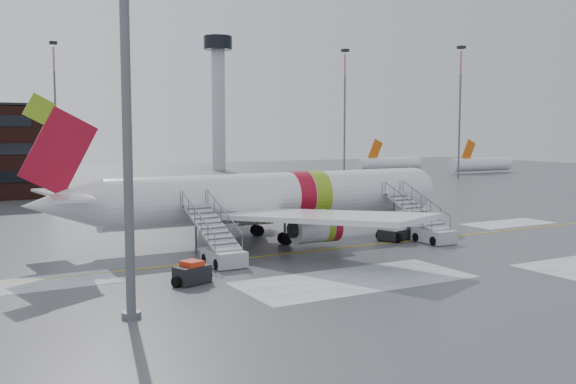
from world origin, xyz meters
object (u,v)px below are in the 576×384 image
airliner (265,198)px  baggage_tractor (192,274)px  pushback_tug (396,230)px  airstair_aft (219,247)px  airstair_fwd (427,228)px  light_mast_near (125,55)px

airliner → baggage_tractor: (-10.35, -11.06, -2.85)m
pushback_tug → airstair_aft: bearing=-174.3°
airliner → airstair_aft: airliner is taller
airstair_fwd → light_mast_near: (-26.28, -9.50, 10.98)m
airstair_fwd → baggage_tractor: airstair_fwd is taller
airstair_fwd → airliner: bearing=149.4°
airstair_fwd → baggage_tractor: 21.89m
airstair_aft → light_mast_near: (-8.47, -9.50, 10.98)m
pushback_tug → light_mast_near: size_ratio=0.15×
baggage_tractor → airstair_aft: bearing=51.5°
airliner → baggage_tractor: size_ratio=12.93×
airstair_fwd → baggage_tractor: (-21.41, -4.52, -0.50)m
airstair_aft → baggage_tractor: (-3.60, -4.52, -0.50)m
airliner → baggage_tractor: 15.41m
airstair_fwd → light_mast_near: bearing=-160.1°
airstair_aft → light_mast_near: size_ratio=0.33×
baggage_tractor → pushback_tug: bearing=17.4°
airliner → light_mast_near: (-15.21, -16.04, 8.63)m
airstair_fwd → light_mast_near: size_ratio=0.33×
pushback_tug → light_mast_near: (-24.36, -11.08, 11.26)m
airstair_aft → pushback_tug: airstair_aft is taller
light_mast_near → airstair_aft: bearing=48.3°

